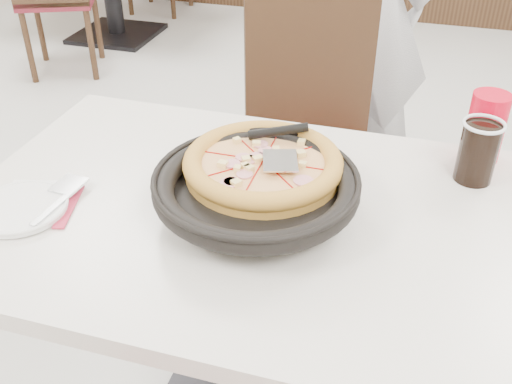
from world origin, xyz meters
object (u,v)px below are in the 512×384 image
(main_table, at_px, (252,337))
(red_cup, at_px, (486,127))
(pizza_pan, at_px, (256,195))
(pizza, at_px, (263,170))
(side_plate, at_px, (20,208))
(cola_glass, at_px, (478,153))
(chair_far, at_px, (317,162))
(diner_person, at_px, (353,2))

(main_table, bearing_deg, red_cup, 37.72)
(main_table, bearing_deg, pizza_pan, -36.55)
(pizza, xyz_separation_m, red_cup, (0.44, 0.29, 0.02))
(side_plate, height_order, cola_glass, cola_glass)
(chair_far, xyz_separation_m, pizza, (-0.00, -0.62, 0.34))
(pizza_pan, xyz_separation_m, cola_glass, (0.42, 0.26, 0.02))
(chair_far, height_order, side_plate, chair_far)
(red_cup, bearing_deg, pizza, -146.80)
(chair_far, bearing_deg, side_plate, 38.03)
(cola_glass, height_order, diner_person, diner_person)
(pizza_pan, distance_m, cola_glass, 0.49)
(side_plate, bearing_deg, cola_glass, 24.08)
(pizza_pan, bearing_deg, pizza, 94.57)
(pizza_pan, height_order, diner_person, diner_person)
(pizza, relative_size, cola_glass, 2.46)
(chair_far, relative_size, side_plate, 5.09)
(cola_glass, distance_m, red_cup, 0.10)
(main_table, distance_m, side_plate, 0.60)
(red_cup, height_order, diner_person, diner_person)
(red_cup, bearing_deg, chair_far, 142.70)
(diner_person, bearing_deg, side_plate, 50.07)
(red_cup, relative_size, diner_person, 0.09)
(chair_far, height_order, diner_person, diner_person)
(main_table, distance_m, pizza_pan, 0.42)
(diner_person, bearing_deg, chair_far, 68.85)
(cola_glass, bearing_deg, side_plate, -155.92)
(pizza_pan, distance_m, side_plate, 0.48)
(chair_far, height_order, red_cup, chair_far)
(main_table, bearing_deg, cola_glass, 29.67)
(pizza_pan, height_order, red_cup, red_cup)
(pizza_pan, bearing_deg, side_plate, -163.67)
(side_plate, bearing_deg, pizza_pan, 16.33)
(chair_far, distance_m, cola_glass, 0.69)
(main_table, height_order, chair_far, chair_far)
(main_table, relative_size, chair_far, 1.26)
(main_table, distance_m, red_cup, 0.73)
(pizza, height_order, diner_person, diner_person)
(chair_far, relative_size, diner_person, 0.56)
(main_table, height_order, red_cup, red_cup)
(red_cup, bearing_deg, diner_person, 117.64)
(pizza_pan, relative_size, side_plate, 1.94)
(chair_far, xyz_separation_m, cola_glass, (0.42, -0.43, 0.34))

